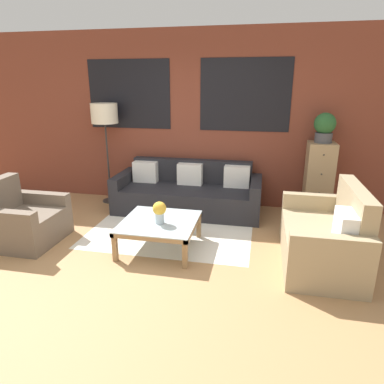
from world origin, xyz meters
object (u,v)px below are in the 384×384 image
at_px(couch_dark, 188,194).
at_px(settee_vintage, 325,238).
at_px(floor_lamp, 105,116).
at_px(potted_plant, 325,127).
at_px(coffee_table, 160,225).
at_px(drawer_cabinet, 318,180).
at_px(armchair_corner, 24,221).
at_px(flower_vase, 159,211).

distance_m(couch_dark, settee_vintage, 2.32).
bearing_deg(settee_vintage, floor_lamp, 155.29).
bearing_deg(potted_plant, coffee_table, -142.53).
height_order(settee_vintage, drawer_cabinet, drawer_cabinet).
bearing_deg(armchair_corner, drawer_cabinet, 24.45).
bearing_deg(flower_vase, settee_vintage, 2.79).
relative_size(floor_lamp, flower_vase, 6.10).
xyz_separation_m(coffee_table, drawer_cabinet, (2.05, 1.57, 0.26)).
xyz_separation_m(floor_lamp, drawer_cabinet, (3.42, 0.03, -0.89)).
xyz_separation_m(coffee_table, potted_plant, (2.05, 1.57, 1.06)).
height_order(settee_vintage, potted_plant, potted_plant).
xyz_separation_m(couch_dark, armchair_corner, (-1.84, -1.54, -0.00)).
relative_size(coffee_table, floor_lamp, 0.54).
xyz_separation_m(potted_plant, flower_vase, (-2.03, -1.65, -0.85)).
bearing_deg(potted_plant, armchair_corner, -155.55).
distance_m(armchair_corner, potted_plant, 4.35).
relative_size(coffee_table, flower_vase, 3.31).
bearing_deg(floor_lamp, armchair_corner, -103.37).
bearing_deg(settee_vintage, potted_plant, 85.90).
height_order(coffee_table, floor_lamp, floor_lamp).
bearing_deg(couch_dark, settee_vintage, -35.71).
height_order(floor_lamp, potted_plant, floor_lamp).
bearing_deg(drawer_cabinet, couch_dark, -174.22).
bearing_deg(floor_lamp, couch_dark, -6.81).
relative_size(couch_dark, drawer_cabinet, 2.01).
bearing_deg(couch_dark, drawer_cabinet, 5.78).
bearing_deg(potted_plant, couch_dark, -174.21).
relative_size(settee_vintage, coffee_table, 1.57).
bearing_deg(flower_vase, coffee_table, 110.98).
bearing_deg(couch_dark, potted_plant, 5.79).
relative_size(couch_dark, settee_vintage, 1.61).
relative_size(settee_vintage, floor_lamp, 0.85).
bearing_deg(coffee_table, drawer_cabinet, 37.47).
distance_m(couch_dark, flower_vase, 1.47).
bearing_deg(armchair_corner, floor_lamp, 76.63).
xyz_separation_m(settee_vintage, potted_plant, (0.11, 1.55, 1.07)).
bearing_deg(settee_vintage, coffee_table, -179.42).
bearing_deg(armchair_corner, potted_plant, 24.45).
xyz_separation_m(drawer_cabinet, potted_plant, (0.00, 0.00, 0.80)).
bearing_deg(flower_vase, drawer_cabinet, 39.12).
relative_size(armchair_corner, potted_plant, 1.97).
bearing_deg(floor_lamp, coffee_table, -48.45).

